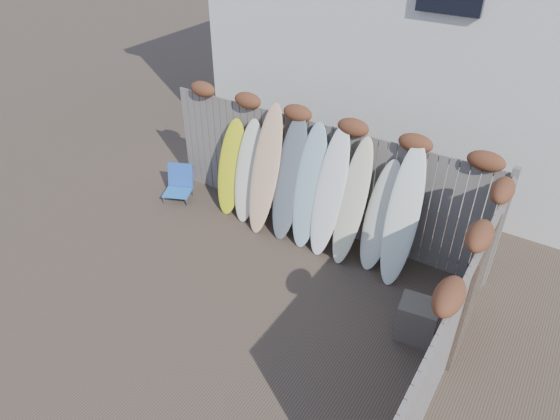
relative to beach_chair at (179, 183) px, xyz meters
The scene contains 16 objects.
ground 3.24m from the beach_chair, 33.12° to the right, with size 80.00×80.00×0.00m, color #493A2D.
back_fence 2.96m from the beach_chair, 12.93° to the left, with size 6.05×0.28×2.24m.
right_fence 5.95m from the beach_chair, 14.84° to the right, with size 0.28×4.40×2.24m.
house 6.41m from the beach_chair, 55.98° to the left, with size 8.50×5.50×6.33m.
beach_chair is the anchor object (origin of this frame).
wooden_crate 5.24m from the beach_chair, 10.23° to the right, with size 0.51×0.43×0.60m, color brown.
lattice_panel 5.80m from the beach_chair, ahead, with size 0.05×1.19×1.79m, color #483B2C.
surfboard_0 1.27m from the beach_chair, 13.54° to the left, with size 0.54×0.07×1.82m, color yellow.
surfboard_1 1.65m from the beach_chair, ahead, with size 0.50×0.07×1.91m, color beige.
surfboard_2 2.10m from the beach_chair, ahead, with size 0.53×0.07×2.33m, color #FFC095.
surfboard_3 2.51m from the beach_chair, ahead, with size 0.53×0.07×2.23m, color slate.
surfboard_4 2.88m from the beach_chair, ahead, with size 0.51×0.07×2.18m, color #8AB2BD.
surfboard_5 3.26m from the beach_chair, ahead, with size 0.51×0.07×2.23m, color white.
surfboard_6 3.65m from the beach_chair, ahead, with size 0.46×0.07×2.16m, color #F3EFC4.
surfboard_7 4.09m from the beach_chair, ahead, with size 0.50×0.07×1.87m, color silver.
surfboard_8 4.49m from the beach_chair, ahead, with size 0.49×0.07×2.28m, color white.
Camera 1 is at (3.45, -4.20, 5.40)m, focal length 32.00 mm.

